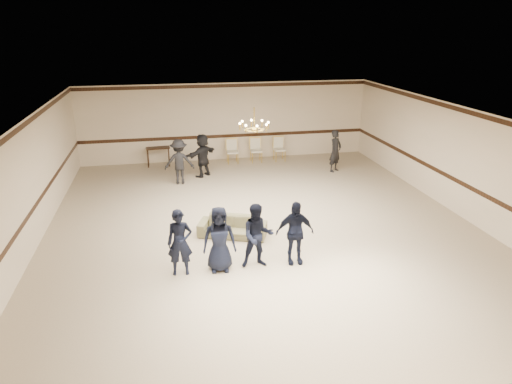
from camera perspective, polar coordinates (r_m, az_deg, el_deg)
room at (r=12.87m, az=0.64°, el=2.60°), size 12.01×14.01×3.21m
chair_rail at (r=19.68m, az=-3.63°, el=6.90°), size 12.00×0.02×0.14m
crown_molding at (r=19.31m, az=-3.77°, el=12.92°), size 12.00×0.02×0.14m
chandelier at (r=13.51m, az=-0.23°, el=9.02°), size 0.94×0.94×0.89m
boy_a at (r=10.68m, az=-9.36°, el=-6.17°), size 0.59×0.41×1.57m
boy_b at (r=10.74m, az=-4.54°, el=-5.82°), size 0.80×0.55×1.57m
boy_c at (r=10.86m, az=0.20°, el=-5.43°), size 0.78×0.62×1.57m
boy_d at (r=11.06m, az=4.79°, el=-5.01°), size 0.93×0.41×1.57m
settee at (r=12.63m, az=-2.92°, el=-4.27°), size 1.96×1.32×0.53m
adult_left at (r=16.78m, az=-9.43°, el=3.70°), size 1.08×0.66×1.63m
adult_mid at (r=17.50m, az=-6.58°, el=4.52°), size 1.46×1.35×1.63m
adult_right at (r=18.24m, az=9.75°, el=5.00°), size 0.71×0.67×1.63m
banquet_chair_left at (r=19.15m, az=-2.92°, el=4.98°), size 0.50×0.50×0.98m
banquet_chair_mid at (r=19.32m, az=0.03°, el=5.14°), size 0.51×0.51×0.98m
banquet_chair_right at (r=19.54m, az=2.91°, el=5.28°), size 0.48×0.48×0.98m
console_table at (r=19.19m, az=-11.92°, el=4.28°), size 0.96×0.47×0.78m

